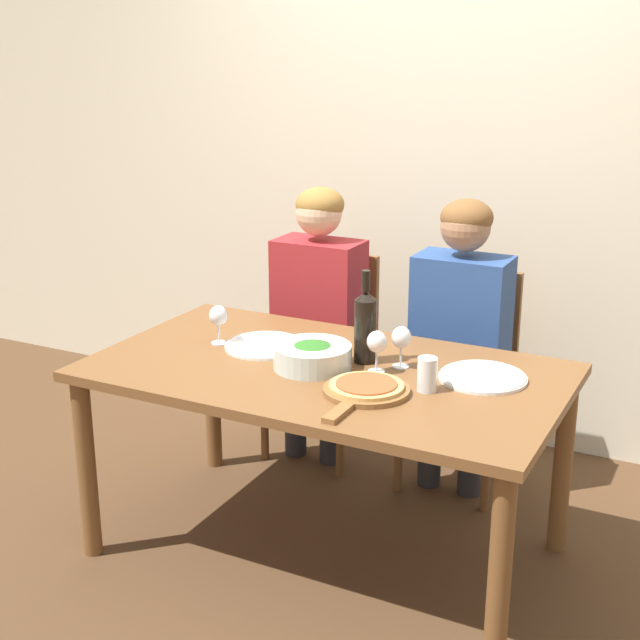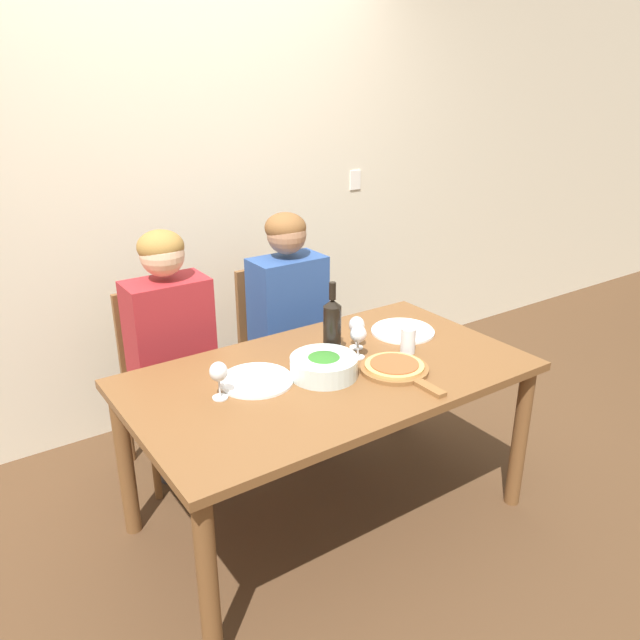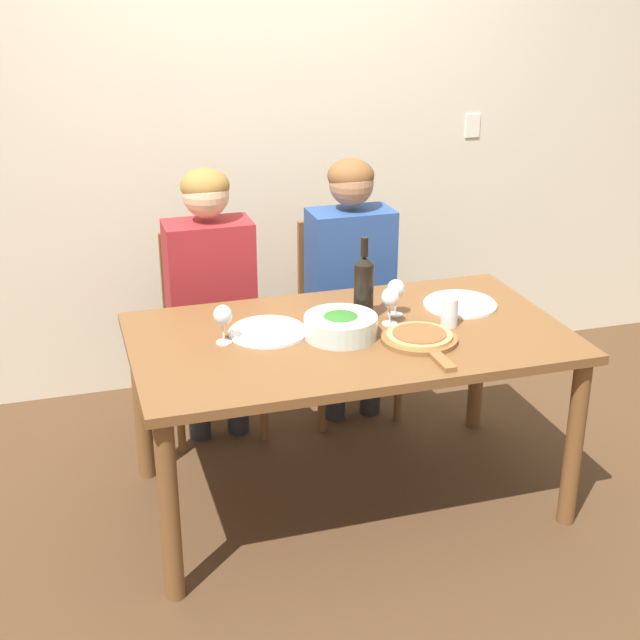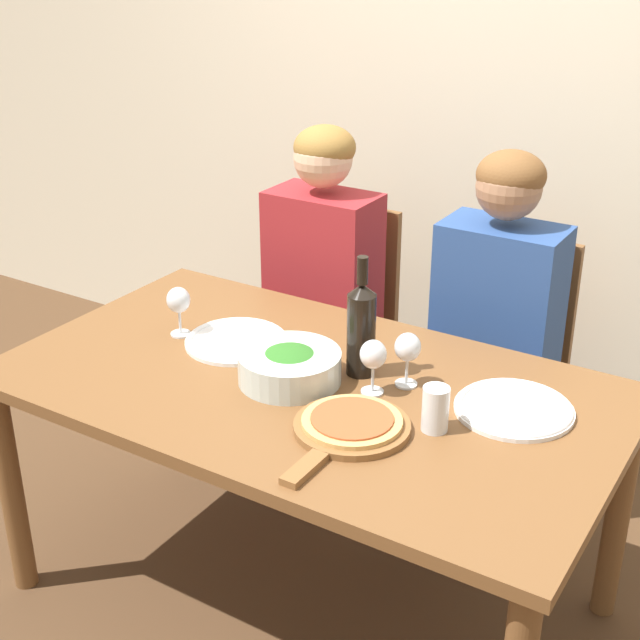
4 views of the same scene
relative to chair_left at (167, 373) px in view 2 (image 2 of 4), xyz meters
name	(u,v)px [view 2 (image 2 of 4)]	position (x,y,z in m)	size (l,w,h in m)	color
ground_plane	(329,515)	(0.40, -0.82, -0.50)	(40.00, 40.00, 0.00)	#4C331E
back_wall	(190,179)	(0.40, 0.48, 0.85)	(10.00, 0.06, 2.70)	beige
dining_table	(329,390)	(0.40, -0.82, 0.15)	(1.65, 0.94, 0.73)	brown
chair_left	(167,373)	(0.00, 0.00, 0.00)	(0.42, 0.42, 0.91)	brown
chair_right	(280,343)	(0.65, 0.00, 0.00)	(0.42, 0.42, 0.91)	brown
person_woman	(171,334)	(0.00, -0.11, 0.25)	(0.47, 0.51, 1.24)	#28282D
person_man	(290,306)	(0.65, -0.11, 0.25)	(0.47, 0.51, 1.24)	#28282D
wine_bottle	(332,327)	(0.50, -0.71, 0.37)	(0.08, 0.08, 0.34)	black
broccoli_bowl	(324,366)	(0.36, -0.84, 0.28)	(0.28, 0.28, 0.09)	silver
dinner_plate_left	(256,380)	(0.10, -0.74, 0.24)	(0.30, 0.30, 0.02)	white
dinner_plate_right	(403,331)	(0.93, -0.68, 0.24)	(0.30, 0.30, 0.02)	white
pizza_on_board	(396,368)	(0.63, -0.98, 0.25)	(0.29, 0.43, 0.04)	brown
wine_glass_left	(219,373)	(-0.07, -0.78, 0.34)	(0.07, 0.07, 0.15)	silver
wine_glass_right	(357,327)	(0.64, -0.70, 0.34)	(0.07, 0.07, 0.15)	silver
wine_glass_centre	(358,335)	(0.58, -0.79, 0.34)	(0.07, 0.07, 0.15)	silver
water_tumbler	(408,340)	(0.79, -0.87, 0.29)	(0.07, 0.07, 0.11)	silver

